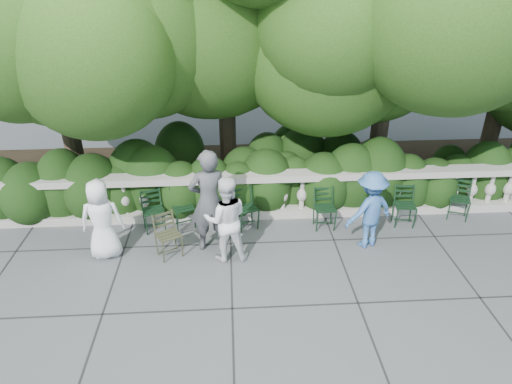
{
  "coord_description": "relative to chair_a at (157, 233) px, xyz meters",
  "views": [
    {
      "loc": [
        -0.47,
        -6.47,
        4.93
      ],
      "look_at": [
        0.0,
        1.0,
        1.0
      ],
      "focal_mm": 32.0,
      "sensor_mm": 36.0,
      "label": 1
    }
  ],
  "objects": [
    {
      "name": "ground",
      "position": [
        1.96,
        -1.26,
        0.0
      ],
      "size": [
        90.0,
        90.0,
        0.0
      ],
      "primitive_type": "plane",
      "color": "#48494E",
      "rests_on": "ground"
    },
    {
      "name": "balustrade",
      "position": [
        1.96,
        0.54,
        0.49
      ],
      "size": [
        12.0,
        0.44,
        1.0
      ],
      "color": "#9E998E",
      "rests_on": "ground"
    },
    {
      "name": "shrub_hedge",
      "position": [
        1.96,
        1.74,
        0.0
      ],
      "size": [
        15.0,
        2.6,
        1.7
      ],
      "primitive_type": null,
      "color": "black",
      "rests_on": "ground"
    },
    {
      "name": "tree_canopy",
      "position": [
        2.64,
        1.93,
        3.96
      ],
      "size": [
        15.04,
        6.52,
        6.78
      ],
      "color": "#3F3023",
      "rests_on": "ground"
    },
    {
      "name": "chair_a",
      "position": [
        0.0,
        0.0,
        0.0
      ],
      "size": [
        0.56,
        0.59,
        0.84
      ],
      "primitive_type": null,
      "rotation": [
        0.0,
        0.0,
        0.3
      ],
      "color": "black",
      "rests_on": "ground"
    },
    {
      "name": "chair_b",
      "position": [
        1.84,
        -0.03,
        0.0
      ],
      "size": [
        0.58,
        0.6,
        0.84
      ],
      "primitive_type": null,
      "rotation": [
        0.0,
        0.0,
        0.35
      ],
      "color": "black",
      "rests_on": "ground"
    },
    {
      "name": "chair_c",
      "position": [
        3.35,
        -0.13,
        0.0
      ],
      "size": [
        0.45,
        0.49,
        0.84
      ],
      "primitive_type": null,
      "rotation": [
        0.0,
        0.0,
        0.03
      ],
      "color": "black",
      "rests_on": "ground"
    },
    {
      "name": "chair_d",
      "position": [
        0.59,
        0.09,
        0.0
      ],
      "size": [
        0.58,
        0.61,
        0.84
      ],
      "primitive_type": null,
      "rotation": [
        0.0,
        0.0,
        0.37
      ],
      "color": "black",
      "rests_on": "ground"
    },
    {
      "name": "chair_e",
      "position": [
        6.14,
        0.09,
        0.0
      ],
      "size": [
        0.59,
        0.61,
        0.84
      ],
      "primitive_type": null,
      "rotation": [
        0.0,
        0.0,
        -0.38
      ],
      "color": "black",
      "rests_on": "ground"
    },
    {
      "name": "chair_f",
      "position": [
        4.96,
        -0.11,
        0.0
      ],
      "size": [
        0.49,
        0.53,
        0.84
      ],
      "primitive_type": null,
      "rotation": [
        0.0,
        0.0,
        -0.12
      ],
      "color": "black",
      "rests_on": "ground"
    },
    {
      "name": "chair_weathered",
      "position": [
        0.42,
        -0.9,
        0.0
      ],
      "size": [
        0.62,
        0.63,
        0.84
      ],
      "primitive_type": null,
      "rotation": [
        0.0,
        0.0,
        0.5
      ],
      "color": "black",
      "rests_on": "ground"
    },
    {
      "name": "person_businessman",
      "position": [
        -0.8,
        -0.67,
        0.76
      ],
      "size": [
        0.78,
        0.55,
        1.52
      ],
      "primitive_type": "imported",
      "rotation": [
        0.0,
        0.0,
        3.23
      ],
      "color": "white",
      "rests_on": "ground"
    },
    {
      "name": "person_woman_grey",
      "position": [
        1.09,
        -0.53,
        0.99
      ],
      "size": [
        0.8,
        0.61,
        1.97
      ],
      "primitive_type": "imported",
      "rotation": [
        0.0,
        0.0,
        3.34
      ],
      "color": "#45464B",
      "rests_on": "ground"
    },
    {
      "name": "person_casual_man",
      "position": [
        1.39,
        -0.88,
        0.81
      ],
      "size": [
        0.81,
        0.65,
        1.61
      ],
      "primitive_type": "imported",
      "rotation": [
        0.0,
        0.0,
        3.19
      ],
      "color": "white",
      "rests_on": "ground"
    },
    {
      "name": "person_older_blue",
      "position": [
        4.03,
        -0.63,
        0.76
      ],
      "size": [
        1.12,
        0.89,
        1.51
      ],
      "primitive_type": "imported",
      "rotation": [
        0.0,
        0.0,
        3.53
      ],
      "color": "#3766A6",
      "rests_on": "ground"
    }
  ]
}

